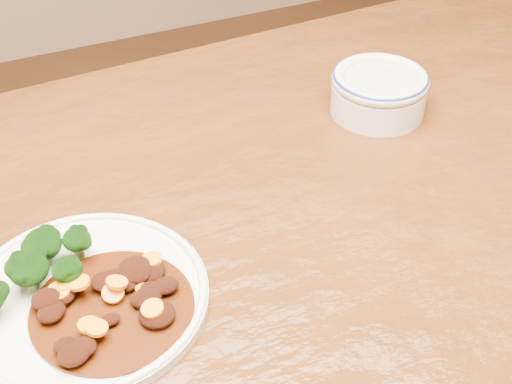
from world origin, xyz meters
name	(u,v)px	position (x,y,z in m)	size (l,w,h in m)	color
dining_table	(223,332)	(0.00, 0.00, 0.67)	(1.54, 0.98, 0.75)	#56290F
dinner_plate	(85,297)	(-0.13, 0.02, 0.76)	(0.23, 0.23, 0.01)	white
broccoli_florets	(37,264)	(-0.16, 0.06, 0.78)	(0.12, 0.08, 0.04)	olive
mince_stew	(113,300)	(-0.11, 0.00, 0.77)	(0.15, 0.15, 0.02)	#421B07
dip_bowl	(379,91)	(0.30, 0.20, 0.78)	(0.12, 0.12, 0.06)	silver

